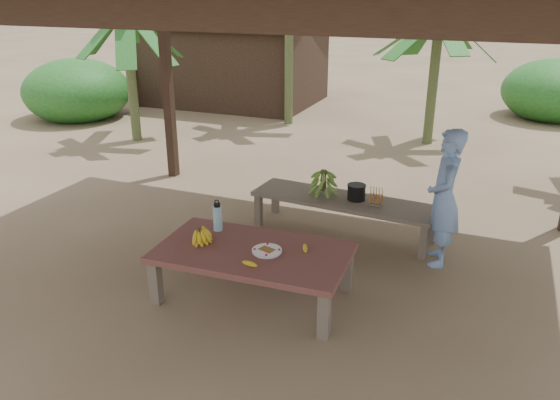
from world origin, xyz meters
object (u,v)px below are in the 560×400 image
at_px(plate, 267,251).
at_px(woman, 444,198).
at_px(work_table, 253,256).
at_px(water_flask, 218,217).
at_px(cooking_pot, 356,192).
at_px(bench, 343,203).
at_px(ripe_banana_bunch, 199,234).

height_order(plate, woman, woman).
distance_m(work_table, woman, 2.12).
distance_m(water_flask, woman, 2.36).
relative_size(water_flask, cooking_pot, 1.58).
distance_m(cooking_pot, woman, 1.10).
relative_size(bench, water_flask, 6.77).
xyz_separation_m(bench, ripe_banana_bunch, (-0.95, -1.75, 0.18)).
bearing_deg(water_flask, plate, -22.94).
xyz_separation_m(water_flask, cooking_pot, (1.05, 1.48, -0.10)).
bearing_deg(ripe_banana_bunch, plate, 2.10).
xyz_separation_m(bench, cooking_pot, (0.15, 0.03, 0.14)).
bearing_deg(cooking_pot, bench, -169.00).
distance_m(bench, plate, 1.75).
relative_size(cooking_pot, woman, 0.14).
relative_size(work_table, water_flask, 5.55).
distance_m(bench, woman, 1.26).
height_order(water_flask, woman, woman).
distance_m(work_table, cooking_pot, 1.83).
distance_m(ripe_banana_bunch, woman, 2.56).
height_order(work_table, plate, plate).
bearing_deg(cooking_pot, ripe_banana_bunch, -121.65).
xyz_separation_m(work_table, ripe_banana_bunch, (-0.56, -0.03, 0.14)).
relative_size(work_table, bench, 0.82).
xyz_separation_m(ripe_banana_bunch, cooking_pot, (1.10, 1.78, -0.04)).
bearing_deg(cooking_pot, woman, -19.15).
bearing_deg(water_flask, woman, 28.43).
bearing_deg(work_table, plate, -5.23).
bearing_deg(plate, bench, 81.83).
distance_m(plate, cooking_pot, 1.80).
bearing_deg(water_flask, work_table, -27.99).
xyz_separation_m(bench, woman, (1.17, -0.33, 0.35)).
bearing_deg(water_flask, cooking_pot, 54.50).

